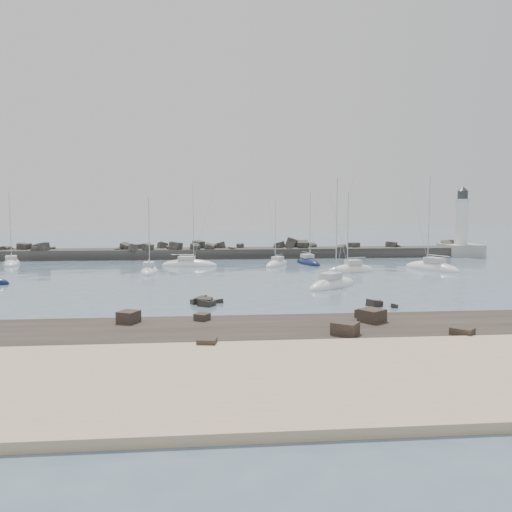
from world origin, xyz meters
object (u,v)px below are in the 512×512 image
(sailboat_6, at_px, (332,286))
(sailboat_8, at_px, (351,271))
(sailboat_3, at_px, (149,272))
(lighthouse, at_px, (461,240))
(sailboat_5, at_px, (277,265))
(sailboat_1, at_px, (12,264))
(sailboat_4, at_px, (189,265))
(sailboat_7, at_px, (308,263))
(sailboat_9, at_px, (432,268))

(sailboat_6, bearing_deg, sailboat_8, 65.64)
(sailboat_3, bearing_deg, sailboat_6, -33.30)
(lighthouse, height_order, sailboat_5, lighthouse)
(sailboat_1, bearing_deg, sailboat_4, -9.22)
(sailboat_5, distance_m, sailboat_6, 23.52)
(sailboat_1, bearing_deg, sailboat_7, -3.93)
(sailboat_7, bearing_deg, sailboat_4, -175.94)
(sailboat_3, distance_m, sailboat_5, 21.53)
(sailboat_1, xyz_separation_m, sailboat_5, (44.80, -5.36, 0.00))
(sailboat_4, relative_size, sailboat_9, 0.93)
(sailboat_4, height_order, sailboat_5, sailboat_4)
(sailboat_8, bearing_deg, sailboat_7, 110.82)
(sailboat_5, relative_size, sailboat_9, 0.75)
(sailboat_4, height_order, sailboat_8, sailboat_4)
(sailboat_1, xyz_separation_m, sailboat_6, (48.55, -28.59, 0.02))
(sailboat_8, bearing_deg, sailboat_4, 158.09)
(lighthouse, xyz_separation_m, sailboat_6, (-35.61, -37.29, -2.95))
(sailboat_5, height_order, sailboat_7, sailboat_7)
(sailboat_4, relative_size, sailboat_7, 1.10)
(lighthouse, bearing_deg, sailboat_9, -126.23)
(lighthouse, relative_size, sailboat_6, 1.02)
(sailboat_3, xyz_separation_m, sailboat_6, (23.91, -15.71, 0.00))
(sailboat_3, height_order, sailboat_6, sailboat_6)
(sailboat_6, distance_m, sailboat_8, 15.15)
(sailboat_9, bearing_deg, sailboat_3, 179.73)
(lighthouse, height_order, sailboat_9, sailboat_9)
(sailboat_7, bearing_deg, sailboat_5, -161.52)
(sailboat_6, bearing_deg, sailboat_1, 149.51)
(sailboat_1, distance_m, sailboat_5, 45.12)
(sailboat_3, height_order, sailboat_4, sailboat_4)
(lighthouse, relative_size, sailboat_7, 1.10)
(sailboat_5, relative_size, sailboat_7, 0.89)
(lighthouse, bearing_deg, sailboat_4, -165.84)
(sailboat_1, height_order, sailboat_3, sailboat_1)
(sailboat_9, bearing_deg, sailboat_1, 169.13)
(lighthouse, distance_m, sailboat_8, 37.72)
(sailboat_6, height_order, sailboat_8, sailboat_6)
(lighthouse, xyz_separation_m, sailboat_9, (-15.97, -21.79, -2.94))
(sailboat_8, bearing_deg, sailboat_6, -114.36)
(sailboat_9, bearing_deg, sailboat_7, 151.47)
(sailboat_1, relative_size, sailboat_3, 1.07)
(sailboat_5, height_order, sailboat_6, sailboat_6)
(sailboat_7, bearing_deg, sailboat_1, 176.07)
(sailboat_5, bearing_deg, lighthouse, 19.67)
(sailboat_4, bearing_deg, sailboat_6, -52.26)
(sailboat_8, distance_m, sailboat_9, 13.50)
(sailboat_1, bearing_deg, sailboat_8, -15.10)
(sailboat_6, relative_size, sailboat_9, 0.91)
(sailboat_8, height_order, sailboat_9, sailboat_9)
(sailboat_7, height_order, sailboat_9, sailboat_9)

